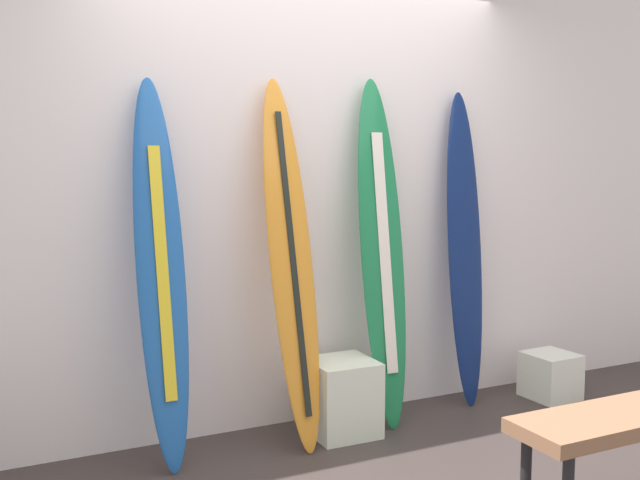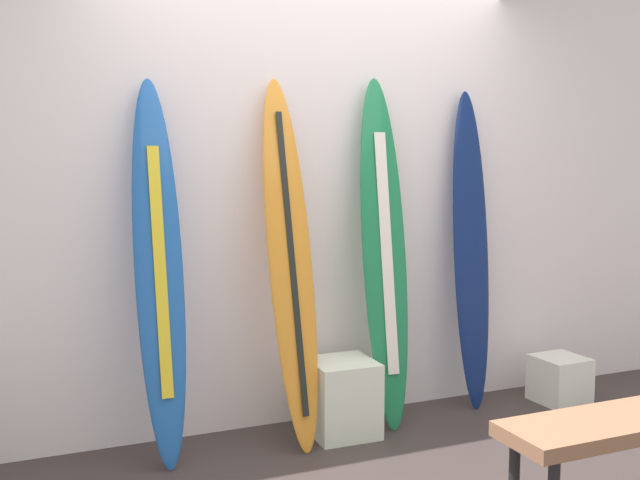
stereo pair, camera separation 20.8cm
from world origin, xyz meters
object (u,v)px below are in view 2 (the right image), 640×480
object	(u,v)px
surfboard_emerald	(384,253)
display_block_center	(342,397)
surfboard_cobalt	(159,274)
surfboard_sunset	(290,261)
surfboard_navy	(471,251)
display_block_left	(560,379)
bench	(608,434)

from	to	relation	value
surfboard_emerald	display_block_center	bearing A→B (deg)	-165.84
display_block_center	surfboard_cobalt	bearing A→B (deg)	176.83
surfboard_sunset	surfboard_emerald	size ratio (longest dim) A/B	0.99
surfboard_sunset	surfboard_navy	distance (m)	1.21
surfboard_cobalt	surfboard_emerald	xyz separation A→B (m)	(1.26, 0.02, 0.04)
surfboard_sunset	display_block_left	bearing A→B (deg)	-2.06
surfboard_navy	display_block_center	bearing A→B (deg)	-171.59
surfboard_cobalt	surfboard_navy	xyz separation A→B (m)	(1.89, 0.08, 0.02)
surfboard_emerald	bench	distance (m)	1.58
surfboard_sunset	surfboard_navy	xyz separation A→B (m)	(1.21, 0.11, -0.01)
surfboard_sunset	display_block_left	xyz separation A→B (m)	(1.77, -0.06, -0.83)
bench	display_block_center	bearing A→B (deg)	111.37
surfboard_navy	display_block_center	world-z (taller)	surfboard_navy
surfboard_cobalt	surfboard_emerald	size ratio (longest dim) A/B	0.97
surfboard_emerald	surfboard_navy	xyz separation A→B (m)	(0.63, 0.06, -0.03)
surfboard_cobalt	surfboard_sunset	distance (m)	0.68
surfboard_emerald	surfboard_navy	world-z (taller)	surfboard_emerald
surfboard_navy	bench	world-z (taller)	surfboard_navy
surfboard_cobalt	surfboard_navy	bearing A→B (deg)	2.48
surfboard_sunset	display_block_center	world-z (taller)	surfboard_sunset
surfboard_sunset	bench	world-z (taller)	surfboard_sunset
surfboard_emerald	surfboard_cobalt	bearing A→B (deg)	-179.11
surfboard_navy	bench	xyz separation A→B (m)	(-0.38, -1.51, -0.55)
surfboard_cobalt	display_block_left	world-z (taller)	surfboard_cobalt
surfboard_sunset	bench	xyz separation A→B (m)	(0.83, -1.40, -0.56)
surfboard_cobalt	surfboard_sunset	bearing A→B (deg)	-2.40
display_block_left	surfboard_navy	bearing A→B (deg)	162.85
surfboard_cobalt	display_block_left	bearing A→B (deg)	-2.15
display_block_center	surfboard_navy	bearing A→B (deg)	8.41
surfboard_cobalt	display_block_center	distance (m)	1.22
surfboard_emerald	display_block_center	size ratio (longest dim) A/B	4.77
surfboard_cobalt	display_block_center	world-z (taller)	surfboard_cobalt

